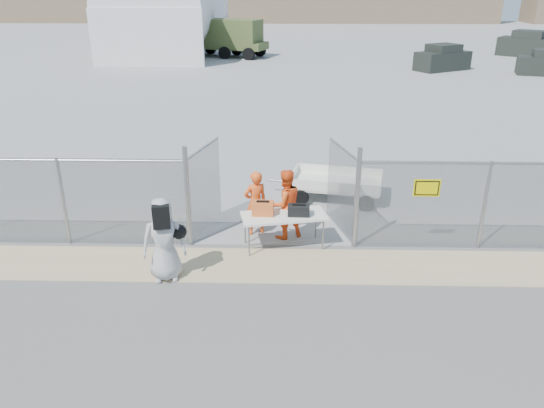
{
  "coord_description": "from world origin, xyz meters",
  "views": [
    {
      "loc": [
        0.29,
        -9.57,
        5.98
      ],
      "look_at": [
        0.0,
        2.0,
        1.1
      ],
      "focal_mm": 35.0,
      "sensor_mm": 36.0,
      "label": 1
    }
  ],
  "objects_px": {
    "utility_trailer": "(336,185)",
    "security_worker_right": "(285,204)",
    "visitor": "(164,240)",
    "folding_table": "(284,231)",
    "security_worker_left": "(255,203)"
  },
  "relations": [
    {
      "from": "security_worker_right",
      "to": "visitor",
      "type": "distance_m",
      "value": 3.31
    },
    {
      "from": "folding_table",
      "to": "security_worker_right",
      "type": "bearing_deg",
      "value": 74.93
    },
    {
      "from": "security_worker_left",
      "to": "visitor",
      "type": "bearing_deg",
      "value": 26.32
    },
    {
      "from": "folding_table",
      "to": "security_worker_left",
      "type": "bearing_deg",
      "value": 122.25
    },
    {
      "from": "utility_trailer",
      "to": "security_worker_right",
      "type": "bearing_deg",
      "value": -108.55
    },
    {
      "from": "security_worker_left",
      "to": "security_worker_right",
      "type": "distance_m",
      "value": 0.77
    },
    {
      "from": "utility_trailer",
      "to": "visitor",
      "type": "bearing_deg",
      "value": -119.32
    },
    {
      "from": "visitor",
      "to": "folding_table",
      "type": "bearing_deg",
      "value": 20.4
    },
    {
      "from": "security_worker_right",
      "to": "folding_table",
      "type": "bearing_deg",
      "value": 60.43
    },
    {
      "from": "visitor",
      "to": "utility_trailer",
      "type": "height_order",
      "value": "visitor"
    },
    {
      "from": "folding_table",
      "to": "visitor",
      "type": "xyz_separation_m",
      "value": [
        -2.53,
        -1.53,
        0.51
      ]
    },
    {
      "from": "folding_table",
      "to": "utility_trailer",
      "type": "bearing_deg",
      "value": 51.92
    },
    {
      "from": "visitor",
      "to": "utility_trailer",
      "type": "distance_m",
      "value": 6.24
    },
    {
      "from": "folding_table",
      "to": "security_worker_right",
      "type": "relative_size",
      "value": 1.12
    },
    {
      "from": "utility_trailer",
      "to": "folding_table",
      "type": "bearing_deg",
      "value": -104.38
    }
  ]
}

